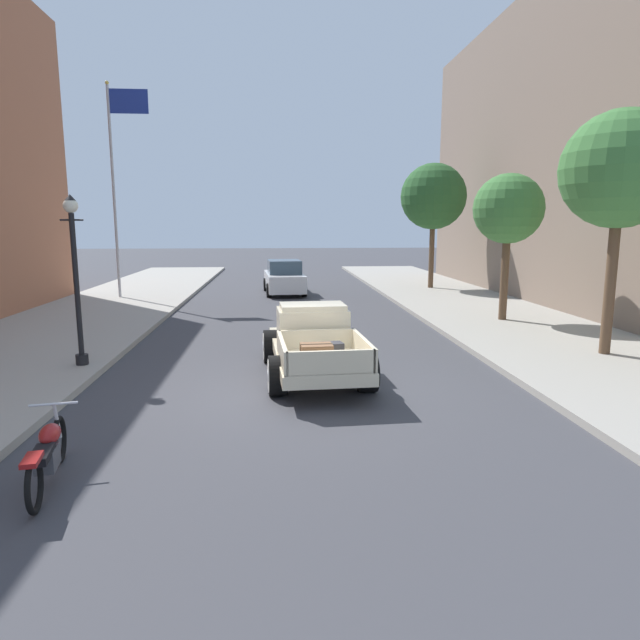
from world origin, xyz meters
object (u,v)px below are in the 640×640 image
hotrod_truck_cream (313,340)px  street_lamp_near (75,268)px  street_tree_second (508,210)px  flagpole (118,168)px  car_background_white (284,278)px  street_tree_third (433,197)px  street_tree_nearest (620,171)px  motorcycle_parked (47,453)px

hotrod_truck_cream → street_lamp_near: (-5.31, 0.57, 1.63)m
street_lamp_near → street_tree_second: bearing=23.3°
flagpole → street_tree_second: bearing=-26.3°
car_background_white → street_tree_third: size_ratio=0.71×
street_tree_second → hotrod_truck_cream: bearing=-139.7°
flagpole → street_tree_third: size_ratio=1.47×
street_tree_second → street_tree_third: 9.74m
hotrod_truck_cream → street_tree_second: size_ratio=1.03×
street_tree_third → hotrod_truck_cream: bearing=-114.5°
street_tree_third → street_tree_second: bearing=-91.3°
street_tree_third → street_tree_nearest: bearing=-88.8°
street_lamp_near → street_tree_third: 19.55m
hotrod_truck_cream → flagpole: (-7.59, 12.95, 5.02)m
street_tree_nearest → street_tree_second: street_tree_nearest is taller
hotrod_truck_cream → street_tree_third: 17.51m
car_background_white → street_lamp_near: street_lamp_near is taller
street_tree_second → street_tree_nearest: bearing=-84.2°
street_tree_nearest → street_tree_third: (-0.30, 14.81, 0.11)m
street_lamp_near → street_tree_third: bearing=50.3°
street_lamp_near → flagpole: size_ratio=0.42×
street_lamp_near → street_tree_third: street_tree_third is taller
car_background_white → motorcycle_parked: bearing=-99.5°
car_background_white → flagpole: 8.90m
street_tree_nearest → street_lamp_near: bearing=-179.4°
street_tree_second → car_background_white: bearing=129.4°
motorcycle_parked → street_tree_second: bearing=46.1°
hotrod_truck_cream → motorcycle_parked: hotrod_truck_cream is taller
street_lamp_near → flagpole: bearing=100.5°
street_lamp_near → street_tree_nearest: size_ratio=0.65×
flagpole → street_tree_third: 14.93m
hotrod_truck_cream → motorcycle_parked: 6.46m
motorcycle_parked → street_tree_nearest: bearing=28.1°
hotrod_truck_cream → motorcycle_parked: bearing=-125.7°
hotrod_truck_cream → flagpole: size_ratio=0.55×
street_lamp_near → flagpole: (-2.28, 12.38, 3.39)m
car_background_white → street_lamp_near: (-4.86, -14.12, 1.62)m
flagpole → street_lamp_near: bearing=-79.5°
car_background_white → street_lamp_near: size_ratio=1.15×
hotrod_truck_cream → street_tree_nearest: size_ratio=0.85×
motorcycle_parked → street_tree_second: (10.64, 11.06, 3.38)m
street_lamp_near → street_tree_nearest: street_tree_nearest is taller
flagpole → street_tree_second: flagpole is taller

